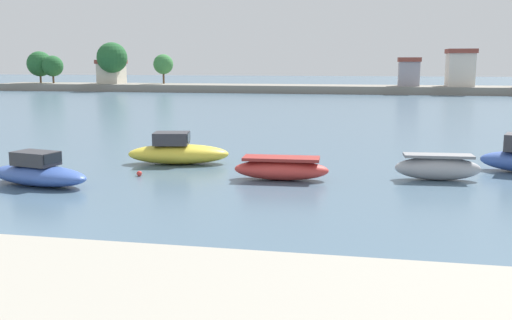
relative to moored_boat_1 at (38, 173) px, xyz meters
name	(u,v)px	position (x,y,z in m)	size (l,w,h in m)	color
moored_boat_1	(38,173)	(0.00, 0.00, 0.00)	(5.25, 2.86, 1.46)	#3856A8
moored_boat_2	(178,152)	(4.18, 6.15, 0.08)	(5.49, 2.86, 1.65)	yellow
moored_boat_3	(281,169)	(10.08, 3.15, -0.04)	(4.33, 1.63, 1.04)	#C63833
moored_boat_4	(438,168)	(16.98, 4.45, 0.02)	(3.83, 1.37, 1.17)	#9E9EA3
mooring_buoy_1	(139,173)	(3.48, 2.69, -0.42)	(0.24, 0.24, 0.24)	red
distant_shoreline	(287,80)	(-0.07, 76.58, 1.62)	(112.08, 8.49, 8.65)	gray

